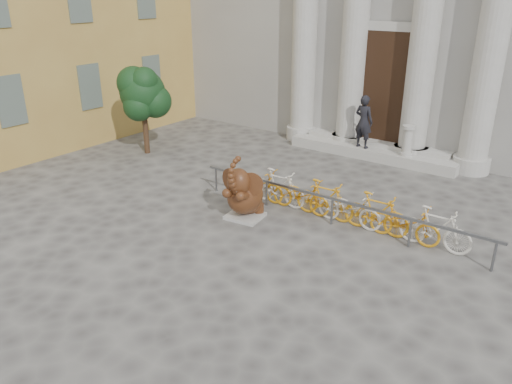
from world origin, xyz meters
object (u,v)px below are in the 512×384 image
Objects in this scene: elephant_statue at (244,195)px; pedestrian at (364,122)px; bike_rack at (336,203)px; tree at (143,93)px.

elephant_statue is 6.44m from pedestrian.
bike_rack is at bearing 24.87° from elephant_statue.
tree is at bearing 172.83° from bike_rack.
tree is at bearing 40.16° from pedestrian.
elephant_statue is 0.22× the size of bike_rack.
pedestrian reaches higher than bike_rack.
bike_rack is 5.49m from pedestrian.
pedestrian is (-1.72, 5.15, 0.77)m from bike_rack.
bike_rack is (1.98, 1.25, -0.14)m from elephant_statue.
pedestrian is (6.39, 4.14, -0.88)m from tree.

